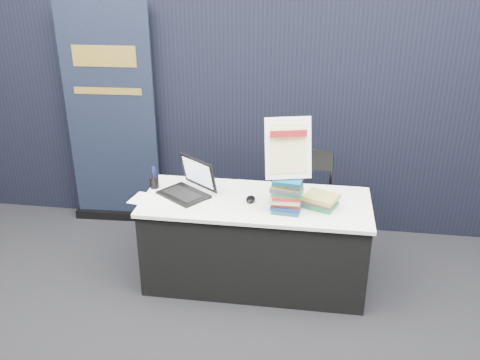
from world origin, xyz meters
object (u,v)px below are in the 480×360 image
book_stack_tall (286,195)px  info_sign (288,149)px  display_table (255,241)px  stacking_chair (303,207)px  pullup_banner (112,130)px  laptop (185,186)px  book_stack_short (320,201)px

book_stack_tall → info_sign: size_ratio=0.58×
display_table → stacking_chair: bearing=39.4°
display_table → book_stack_tall: book_stack_tall is taller
display_table → info_sign: bearing=-24.4°
pullup_banner → stacking_chair: 2.00m
info_sign → laptop: bearing=154.7°
info_sign → pullup_banner: 2.03m
info_sign → stacking_chair: 0.81m
display_table → pullup_banner: bearing=149.3°
stacking_chair → pullup_banner: bearing=163.5°
book_stack_tall → book_stack_short: size_ratio=0.92×
pullup_banner → stacking_chair: pullup_banner is taller
info_sign → display_table: bearing=141.0°
info_sign → book_stack_tall: bearing=-104.6°
book_stack_short → stacking_chair: stacking_chair is taller
laptop → book_stack_short: (1.08, -0.08, -0.01)m
book_stack_short → info_sign: 0.51m
book_stack_short → stacking_chair: size_ratio=0.29×
info_sign → pullup_banner: size_ratio=0.22×
display_table → info_sign: 0.91m
book_stack_tall → info_sign: bearing=90.0°
book_stack_short → info_sign: (-0.25, -0.07, 0.44)m
book_stack_tall → pullup_banner: 2.02m
book_stack_short → pullup_banner: bearing=155.1°
book_stack_short → stacking_chair: bearing=110.1°
laptop → book_stack_tall: 0.85m
stacking_chair → info_sign: bearing=-106.2°
laptop → stacking_chair: laptop is taller
book_stack_tall → pullup_banner: bearing=149.4°
book_stack_short → pullup_banner: (-1.99, 0.93, 0.15)m
book_stack_tall → pullup_banner: (-1.74, 1.03, 0.07)m
display_table → book_stack_tall: 0.58m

